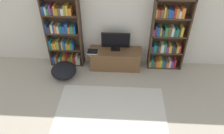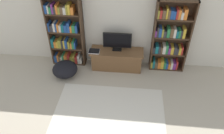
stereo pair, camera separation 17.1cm
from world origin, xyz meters
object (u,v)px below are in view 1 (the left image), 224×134
at_px(bookshelf_left, 63,34).
at_px(tv_stand, 115,59).
at_px(television, 116,41).
at_px(bookshelf_right, 167,37).
at_px(laptop, 93,52).
at_px(beanbag_ottoman, 64,71).

distance_m(bookshelf_left, tv_stand, 1.52).
bearing_deg(television, bookshelf_right, 3.29).
distance_m(bookshelf_left, television, 1.38).
bearing_deg(laptop, tv_stand, 8.48).
relative_size(bookshelf_right, television, 2.64).
bearing_deg(bookshelf_right, television, -176.71).
relative_size(bookshelf_left, television, 2.64).
distance_m(bookshelf_right, beanbag_ottoman, 2.80).
bearing_deg(laptop, bookshelf_right, 6.73).
height_order(tv_stand, beanbag_ottoman, tv_stand).
height_order(bookshelf_right, beanbag_ottoman, bookshelf_right).
distance_m(bookshelf_left, laptop, 0.89).
xyz_separation_m(bookshelf_left, beanbag_ottoman, (0.05, -0.61, -0.73)).
distance_m(bookshelf_right, tv_stand, 1.48).
bearing_deg(tv_stand, television, 90.00).
relative_size(tv_stand, beanbag_ottoman, 2.16).
relative_size(bookshelf_left, tv_stand, 1.40).
relative_size(tv_stand, laptop, 4.87).
xyz_separation_m(television, laptop, (-0.59, -0.15, -0.25)).
xyz_separation_m(tv_stand, television, (0.00, 0.06, 0.53)).
height_order(bookshelf_right, tv_stand, bookshelf_right).
relative_size(bookshelf_right, tv_stand, 1.40).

